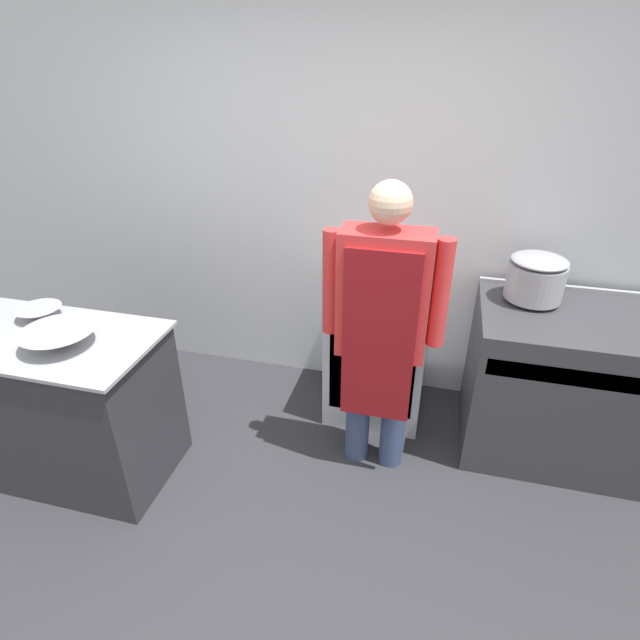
{
  "coord_description": "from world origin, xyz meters",
  "views": [
    {
      "loc": [
        0.61,
        -1.25,
        2.23
      ],
      "look_at": [
        0.03,
        1.02,
        0.93
      ],
      "focal_mm": 28.0,
      "sensor_mm": 36.0,
      "label": 1
    }
  ],
  "objects_px": {
    "stove": "(558,384)",
    "fridge_unit": "(378,357)",
    "stock_pot": "(536,277)",
    "mixing_bowl": "(59,338)",
    "person_cook": "(382,321)"
  },
  "relations": [
    {
      "from": "stove",
      "to": "mixing_bowl",
      "type": "distance_m",
      "value": 2.78
    },
    {
      "from": "fridge_unit",
      "to": "mixing_bowl",
      "type": "bearing_deg",
      "value": -144.81
    },
    {
      "from": "stock_pot",
      "to": "fridge_unit",
      "type": "bearing_deg",
      "value": -178.58
    },
    {
      "from": "stove",
      "to": "stock_pot",
      "type": "height_order",
      "value": "stock_pot"
    },
    {
      "from": "stove",
      "to": "person_cook",
      "type": "height_order",
      "value": "person_cook"
    },
    {
      "from": "stock_pot",
      "to": "stove",
      "type": "bearing_deg",
      "value": -29.84
    },
    {
      "from": "stove",
      "to": "stock_pot",
      "type": "distance_m",
      "value": 0.66
    },
    {
      "from": "stove",
      "to": "fridge_unit",
      "type": "bearing_deg",
      "value": 174.23
    },
    {
      "from": "person_cook",
      "to": "mixing_bowl",
      "type": "distance_m",
      "value": 1.63
    },
    {
      "from": "mixing_bowl",
      "to": "stock_pot",
      "type": "relative_size",
      "value": 1.16
    },
    {
      "from": "mixing_bowl",
      "to": "stock_pot",
      "type": "xyz_separation_m",
      "value": [
        2.34,
        1.06,
        0.13
      ]
    },
    {
      "from": "stove",
      "to": "fridge_unit",
      "type": "height_order",
      "value": "stove"
    },
    {
      "from": "stove",
      "to": "person_cook",
      "type": "xyz_separation_m",
      "value": [
        -1.03,
        -0.4,
        0.5
      ]
    },
    {
      "from": "fridge_unit",
      "to": "person_cook",
      "type": "distance_m",
      "value": 0.76
    },
    {
      "from": "fridge_unit",
      "to": "person_cook",
      "type": "bearing_deg",
      "value": -82.45
    }
  ]
}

